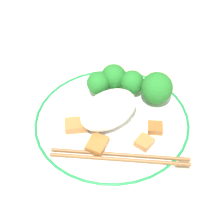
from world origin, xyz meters
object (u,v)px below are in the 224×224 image
object	(u,v)px
broccoli_back_right	(114,77)
broccoli_back_left	(157,88)
broccoli_back_center	(132,83)
broccoli_mid_left	(98,83)
plate	(112,122)
chopsticks	(120,157)

from	to	relation	value
broccoli_back_right	broccoli_back_left	bearing A→B (deg)	117.43
broccoli_back_center	broccoli_mid_left	xyz separation A→B (m)	(0.05, -0.03, 0.00)
plate	broccoli_back_right	xyz separation A→B (m)	(-0.05, -0.06, 0.03)
broccoli_back_right	plate	bearing A→B (deg)	50.12
plate	broccoli_back_right	world-z (taller)	broccoli_back_right
broccoli_back_center	broccoli_back_left	bearing A→B (deg)	115.79
broccoli_mid_left	chopsticks	xyz separation A→B (m)	(0.06, 0.14, -0.03)
chopsticks	plate	bearing A→B (deg)	-119.13
plate	broccoli_back_left	world-z (taller)	broccoli_back_left
plate	chopsticks	size ratio (longest dim) A/B	1.57
plate	broccoli_mid_left	xyz separation A→B (m)	(-0.02, -0.06, 0.03)
broccoli_back_left	broccoli_back_center	distance (m)	0.05
broccoli_back_left	broccoli_back_center	bearing A→B (deg)	-64.21
broccoli_back_right	broccoli_mid_left	distance (m)	0.03
broccoli_mid_left	chopsticks	world-z (taller)	broccoli_mid_left
broccoli_mid_left	chopsticks	distance (m)	0.15
plate	broccoli_back_left	bearing A→B (deg)	172.72
plate	broccoli_back_right	distance (m)	0.09
broccoli_back_right	chopsticks	distance (m)	0.16
plate	chopsticks	bearing A→B (deg)	60.87
broccoli_back_right	chopsticks	world-z (taller)	broccoli_back_right
chopsticks	broccoli_back_left	bearing A→B (deg)	-155.11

